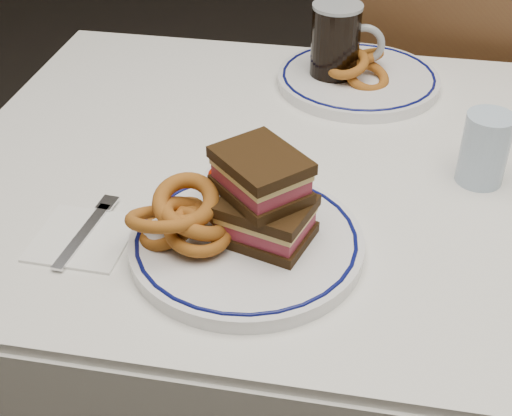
% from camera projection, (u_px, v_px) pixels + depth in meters
% --- Properties ---
extents(dining_table, '(1.27, 0.87, 0.75)m').
position_uv_depth(dining_table, '(360.00, 224.00, 1.13)').
color(dining_table, silver).
rests_on(dining_table, floor).
extents(chair_far, '(0.51, 0.51, 1.01)m').
position_uv_depth(chair_far, '(446.00, 101.00, 1.68)').
color(chair_far, '#472417').
rests_on(chair_far, floor).
extents(main_plate, '(0.30, 0.30, 0.02)m').
position_uv_depth(main_plate, '(246.00, 242.00, 0.91)').
color(main_plate, white).
rests_on(main_plate, dining_table).
extents(reuben_sandwich, '(0.14, 0.14, 0.11)m').
position_uv_depth(reuben_sandwich, '(263.00, 198.00, 0.88)').
color(reuben_sandwich, black).
rests_on(reuben_sandwich, main_plate).
extents(onion_rings_main, '(0.14, 0.13, 0.10)m').
position_uv_depth(onion_rings_main, '(182.00, 218.00, 0.89)').
color(onion_rings_main, '#692F0E').
rests_on(onion_rings_main, main_plate).
extents(ketchup_ramekin, '(0.06, 0.06, 0.04)m').
position_uv_depth(ketchup_ramekin, '(227.00, 183.00, 0.97)').
color(ketchup_ramekin, silver).
rests_on(ketchup_ramekin, main_plate).
extents(beer_mug, '(0.13, 0.09, 0.15)m').
position_uv_depth(beer_mug, '(337.00, 44.00, 1.26)').
color(beer_mug, black).
rests_on(beer_mug, dining_table).
extents(water_glass, '(0.07, 0.07, 0.11)m').
position_uv_depth(water_glass, '(485.00, 149.00, 1.02)').
color(water_glass, '#A4BBD4').
rests_on(water_glass, dining_table).
extents(far_plate, '(0.29, 0.29, 0.02)m').
position_uv_depth(far_plate, '(358.00, 79.00, 1.29)').
color(far_plate, white).
rests_on(far_plate, dining_table).
extents(onion_rings_far, '(0.12, 0.14, 0.08)m').
position_uv_depth(onion_rings_far, '(358.00, 65.00, 1.28)').
color(onion_rings_far, '#692F0E').
rests_on(onion_rings_far, far_plate).
extents(napkin_fork, '(0.12, 0.16, 0.01)m').
position_uv_depth(napkin_fork, '(84.00, 236.00, 0.94)').
color(napkin_fork, white).
rests_on(napkin_fork, dining_table).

